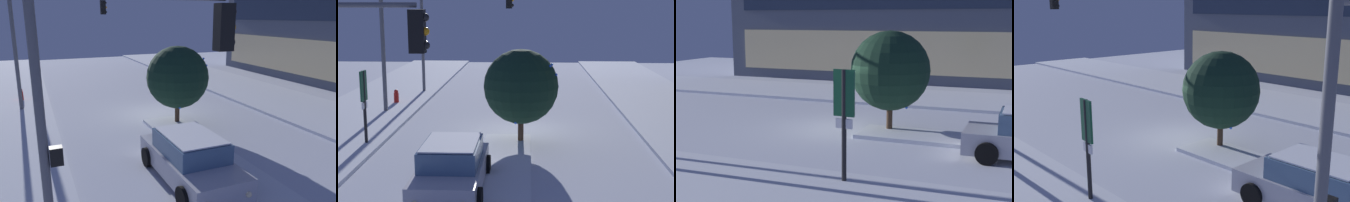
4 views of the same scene
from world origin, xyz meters
TOP-DOWN VIEW (x-y plane):
  - ground at (0.00, 0.00)m, footprint 52.00×52.00m
  - curb_strip_far at (0.00, 7.70)m, footprint 52.00×5.20m
  - median_strip at (5.19, -0.29)m, footprint 9.00×1.80m
  - car_near at (6.73, -1.69)m, footprint 4.43×2.03m
  - traffic_light_corner_near_left at (-9.49, -3.71)m, footprint 0.32×5.60m
  - traffic_light_corner_near_right at (8.95, -4.25)m, footprint 0.32×4.21m
  - street_lamp_arched at (-3.64, -5.79)m, footprint 0.56×2.99m
  - fire_hydrant at (-5.75, -6.64)m, footprint 0.48×0.26m
  - parking_info_sign at (2.18, -5.71)m, footprint 0.55×0.12m
  - decorated_tree_median at (1.59, 0.22)m, footprint 2.87×2.90m

SIDE VIEW (x-z plane):
  - ground at x=0.00m, z-range 0.00..0.00m
  - curb_strip_far at x=0.00m, z-range 0.00..0.14m
  - median_strip at x=5.19m, z-range 0.00..0.14m
  - fire_hydrant at x=-5.75m, z-range -0.01..0.83m
  - car_near at x=6.73m, z-range -0.04..1.46m
  - parking_info_sign at x=2.18m, z-range 0.40..3.31m
  - decorated_tree_median at x=1.59m, z-range 0.41..4.11m
  - traffic_light_corner_near_right at x=8.95m, z-range 1.05..6.59m
  - traffic_light_corner_near_left at x=-9.49m, z-range 1.33..7.73m
  - street_lamp_arched at x=-3.64m, z-range 1.16..8.72m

